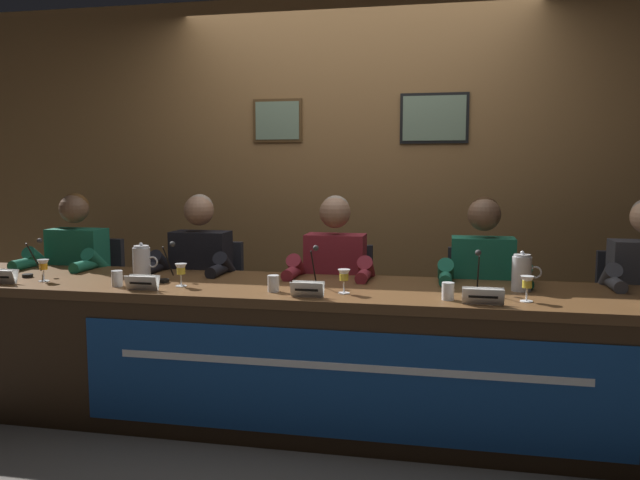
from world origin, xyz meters
TOP-DOWN VIEW (x-y plane):
  - ground_plane at (0.00, 0.00)m, footprint 12.00×12.00m
  - wall_back_panelled at (0.00, 1.26)m, footprint 5.87×0.14m
  - conference_table at (0.01, -0.12)m, footprint 4.67×0.81m
  - chair_far_left at (-1.75, 0.59)m, footprint 0.44×0.45m
  - panelist_far_left at (-1.75, 0.39)m, footprint 0.51×0.48m
  - nameplate_far_left at (-1.74, -0.29)m, footprint 0.18×0.06m
  - juice_glass_far_left at (-1.55, -0.18)m, footprint 0.06×0.06m
  - microphone_far_left at (-1.72, -0.04)m, footprint 0.06×0.17m
  - chair_left at (-0.87, 0.59)m, footprint 0.44×0.45m
  - panelist_left at (-0.87, 0.39)m, footprint 0.51×0.48m
  - nameplate_left at (-0.88, -0.31)m, footprint 0.18×0.06m
  - juice_glass_left at (-0.73, -0.16)m, footprint 0.06×0.06m
  - water_cup_left at (-1.07, -0.23)m, footprint 0.06×0.06m
  - microphone_left at (-0.87, -0.03)m, footprint 0.06×0.17m
  - chair_center at (0.00, 0.59)m, footprint 0.44×0.45m
  - panelist_center at (0.00, 0.39)m, footprint 0.51×0.48m
  - nameplate_center at (-0.00, -0.31)m, footprint 0.16×0.06m
  - juice_glass_center at (0.16, -0.18)m, footprint 0.06×0.06m
  - water_cup_center at (-0.20, -0.20)m, footprint 0.06×0.06m
  - microphone_center at (-0.03, -0.04)m, footprint 0.06×0.17m
  - chair_right at (0.87, 0.59)m, footprint 0.44×0.45m
  - panelist_right at (0.87, 0.39)m, footprint 0.51×0.48m
  - nameplate_right at (0.84, -0.31)m, footprint 0.19×0.06m
  - juice_glass_right at (1.05, -0.20)m, footprint 0.06×0.06m
  - water_cup_right at (0.68, -0.23)m, footprint 0.06×0.06m
  - microphone_right at (0.83, -0.06)m, footprint 0.06×0.17m
  - chair_far_right at (1.75, 0.59)m, footprint 0.44×0.45m
  - water_pitcher_left_side at (-1.05, 0.02)m, footprint 0.15×0.10m
  - water_pitcher_right_side at (1.05, 0.07)m, footprint 0.15×0.10m

SIDE VIEW (x-z plane):
  - ground_plane at x=0.00m, z-range 0.00..0.00m
  - chair_far_left at x=-1.75m, z-range -0.01..0.89m
  - chair_left at x=-0.87m, z-range -0.01..0.89m
  - chair_center at x=0.00m, z-range -0.01..0.89m
  - chair_right at x=0.87m, z-range -0.01..0.89m
  - chair_far_right at x=1.75m, z-range -0.01..0.89m
  - conference_table at x=0.01m, z-range 0.15..0.91m
  - panelist_far_left at x=-1.75m, z-range 0.10..1.33m
  - panelist_left at x=-0.87m, z-range 0.10..1.33m
  - panelist_center at x=0.00m, z-range 0.10..1.33m
  - panelist_right at x=0.87m, z-range 0.10..1.33m
  - water_cup_left at x=-1.07m, z-range 0.75..0.84m
  - water_cup_center at x=-0.20m, z-range 0.75..0.84m
  - water_cup_right at x=0.68m, z-range 0.75..0.84m
  - nameplate_far_left at x=-1.74m, z-range 0.76..0.84m
  - nameplate_left at x=-0.88m, z-range 0.76..0.84m
  - nameplate_center at x=0.00m, z-range 0.76..0.84m
  - nameplate_right at x=0.84m, z-range 0.76..0.84m
  - microphone_far_left at x=-1.72m, z-range 0.73..0.94m
  - microphone_left at x=-0.87m, z-range 0.73..0.94m
  - microphone_center at x=-0.03m, z-range 0.73..0.94m
  - microphone_right at x=0.83m, z-range 0.73..0.94m
  - juice_glass_far_left at x=-1.55m, z-range 0.78..0.91m
  - juice_glass_left at x=-0.73m, z-range 0.78..0.91m
  - juice_glass_center at x=0.16m, z-range 0.78..0.91m
  - juice_glass_right at x=1.05m, z-range 0.78..0.91m
  - water_pitcher_left_side at x=-1.05m, z-range 0.75..0.96m
  - water_pitcher_right_side at x=1.05m, z-range 0.75..0.96m
  - wall_back_panelled at x=0.00m, z-range 0.00..2.60m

